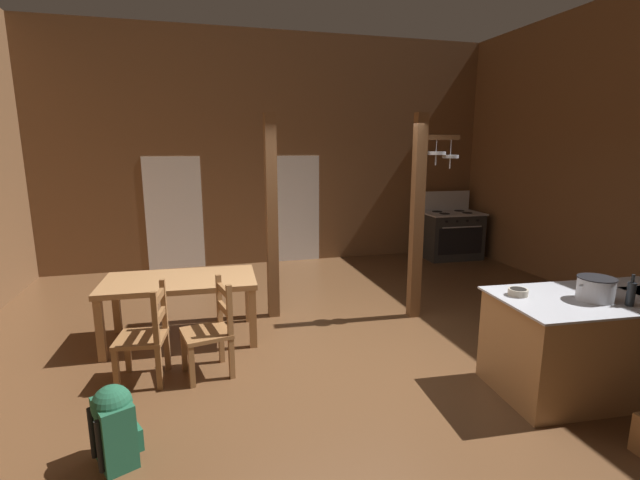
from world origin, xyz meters
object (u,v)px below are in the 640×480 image
Objects in this scene: kitchen_island at (608,342)px; backpack at (114,423)px; ladderback_chair_near_window at (147,336)px; bottle_tall_on_counter at (631,293)px; mixing_bowl_on_counter at (518,292)px; stove_range at (451,234)px; stockpot_on_counter at (596,289)px; dining_table at (180,286)px; ladderback_chair_by_post at (212,330)px.

kitchen_island reaches higher than backpack.
bottle_tall_on_counter is at bearing -20.58° from ladderback_chair_near_window.
ladderback_chair_near_window is 5.50× the size of mixing_bowl_on_counter.
stove_range is 1.39× the size of ladderback_chair_near_window.
stockpot_on_counter is 0.25m from bottle_tall_on_counter.
ladderback_chair_near_window is at bearing -107.94° from dining_table.
stockpot_on_counter is (3.84, -1.32, 0.55)m from ladderback_chair_near_window.
kitchen_island is at bearing -0.99° from backpack.
kitchen_island is 1.28× the size of dining_table.
bottle_tall_on_counter reaches higher than mixing_bowl_on_counter.
ladderback_chair_near_window is 3.48× the size of bottle_tall_on_counter.
kitchen_island is 5.85× the size of stockpot_on_counter.
bottle_tall_on_counter reaches higher than dining_table.
kitchen_island is at bearing 11.49° from stockpot_on_counter.
stove_range is 2.21× the size of backpack.
dining_table is at bearing 72.06° from ladderback_chair_near_window.
mixing_bowl_on_counter is at bearing -32.83° from dining_table.
mixing_bowl_on_counter is 0.63× the size of bottle_tall_on_counter.
ladderback_chair_by_post is (0.60, -0.02, 0.00)m from ladderback_chair_near_window.
dining_table is 4.20m from stockpot_on_counter.
stockpot_on_counter is (-0.29, -0.06, 0.56)m from kitchen_island.
stockpot_on_counter is at bearing -18.92° from ladderback_chair_near_window.
ladderback_chair_by_post is 1.37m from backpack.
backpack is (-5.56, -4.81, -0.17)m from stove_range.
stove_range is 7.64× the size of mixing_bowl_on_counter.
bottle_tall_on_counter reaches higher than ladderback_chair_near_window.
bottle_tall_on_counter is (3.41, -1.49, 0.56)m from ladderback_chair_by_post.
mixing_bowl_on_counter reaches higher than backpack.
kitchen_island is 1.68× the size of stove_range.
backpack is at bearing 178.07° from stockpot_on_counter.
ladderback_chair_by_post reaches higher than dining_table.
stove_range reaches higher than mixing_bowl_on_counter.
dining_table is 2.15m from backpack.
ladderback_chair_near_window is 4.10m from stockpot_on_counter.
backpack is 3.46m from mixing_bowl_on_counter.
ladderback_chair_near_window is 1.00× the size of ladderback_chair_by_post.
ladderback_chair_by_post is (-4.84, -3.65, -0.03)m from stove_range.
bottle_tall_on_counter reaches higher than ladderback_chair_by_post.
ladderback_chair_near_window is 1.20m from backpack.
backpack is 3.45× the size of mixing_bowl_on_counter.
backpack is at bearing 175.54° from bottle_tall_on_counter.
stove_range is at bearing 72.07° from stockpot_on_counter.
ladderback_chair_by_post reaches higher than backpack.
ladderback_chair_by_post is at bearing 159.32° from mixing_bowl_on_counter.
stockpot_on_counter reaches higher than mixing_bowl_on_counter.
stove_range is 4.84× the size of bottle_tall_on_counter.
mixing_bowl_on_counter is 0.87m from bottle_tall_on_counter.
mixing_bowl_on_counter is (2.99, -1.93, 0.28)m from dining_table.
mixing_bowl_on_counter is at bearing 165.13° from kitchen_island.
backpack is 1.57× the size of stockpot_on_counter.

